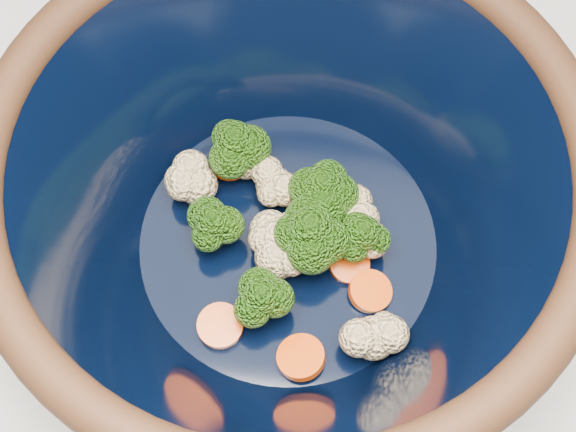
{
  "coord_description": "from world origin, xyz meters",
  "views": [
    {
      "loc": [
        -0.06,
        -0.2,
        1.42
      ],
      "look_at": [
        -0.09,
        0.02,
        0.97
      ],
      "focal_mm": 50.0,
      "sensor_mm": 36.0,
      "label": 1
    }
  ],
  "objects": [
    {
      "name": "mixing_bowl",
      "position": [
        -0.09,
        0.02,
        0.99
      ],
      "size": [
        0.43,
        0.43,
        0.16
      ],
      "rotation": [
        0.0,
        0.0,
        -0.29
      ],
      "color": "black",
      "rests_on": "counter"
    },
    {
      "name": "vegetable_pile",
      "position": [
        -0.09,
        0.02,
        0.96
      ],
      "size": [
        0.15,
        0.17,
        0.06
      ],
      "color": "#608442",
      "rests_on": "mixing_bowl"
    },
    {
      "name": "counter",
      "position": [
        0.0,
        0.0,
        0.45
      ],
      "size": [
        1.2,
        1.2,
        0.9
      ],
      "primitive_type": "cube",
      "color": "silver",
      "rests_on": "ground"
    }
  ]
}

